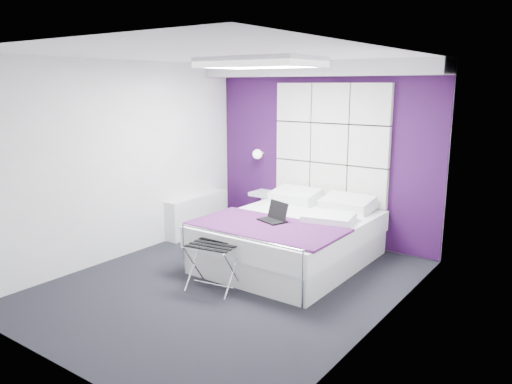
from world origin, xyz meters
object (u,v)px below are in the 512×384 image
at_px(luggage_rack, 213,267).
at_px(laptop, 274,216).
at_px(wall_lamp, 259,154).
at_px(bed, 291,238).
at_px(nightstand, 268,194).
at_px(radiator, 197,214).

relative_size(luggage_rack, laptop, 1.59).
height_order(wall_lamp, bed, wall_lamp).
xyz_separation_m(nightstand, laptop, (0.99, -1.31, 0.08)).
height_order(wall_lamp, radiator, wall_lamp).
height_order(nightstand, luggage_rack, nightstand).
bearing_deg(nightstand, laptop, -53.09).
bearing_deg(radiator, luggage_rack, -43.24).
xyz_separation_m(radiator, nightstand, (0.85, 0.72, 0.31)).
bearing_deg(luggage_rack, wall_lamp, 104.33).
bearing_deg(wall_lamp, radiator, -130.10).
distance_m(nightstand, laptop, 1.64).
bearing_deg(radiator, nightstand, 40.29).
bearing_deg(bed, wall_lamp, 140.45).
bearing_deg(nightstand, wall_lamp, 169.17).
relative_size(bed, laptop, 6.58).
height_order(bed, laptop, laptop).
height_order(radiator, laptop, laptop).
bearing_deg(radiator, bed, -8.09).
bearing_deg(nightstand, luggage_rack, -70.82).
distance_m(radiator, nightstand, 1.16).
xyz_separation_m(wall_lamp, radiator, (-0.64, -0.76, -0.92)).
xyz_separation_m(radiator, laptop, (1.83, -0.59, 0.39)).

